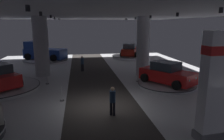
% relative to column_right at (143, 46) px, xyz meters
% --- Properties ---
extents(ground, '(24.00, 44.00, 0.06)m').
position_rel_column_right_xyz_m(ground, '(-4.68, -7.01, -2.77)').
color(ground, silver).
extents(ceiling_with_spotlights, '(24.00, 44.00, 0.39)m').
position_rel_column_right_xyz_m(ceiling_with_spotlights, '(-4.68, -7.01, 2.80)').
color(ceiling_with_spotlights, silver).
extents(column_right, '(1.21, 1.21, 5.50)m').
position_rel_column_right_xyz_m(column_right, '(0.00, 0.00, 0.00)').
color(column_right, silver).
rests_on(column_right, ground).
extents(column_left, '(1.36, 1.36, 5.50)m').
position_rel_column_right_xyz_m(column_left, '(-9.37, 1.31, 0.00)').
color(column_left, '#ADADB2').
rests_on(column_left, ground).
extents(brand_sign_pylon, '(1.32, 0.76, 4.55)m').
position_rel_column_right_xyz_m(brand_sign_pylon, '(-0.60, -11.46, -0.41)').
color(brand_sign_pylon, slate).
rests_on(brand_sign_pylon, ground).
extents(display_platform_deep_left, '(5.68, 5.68, 0.30)m').
position_rel_column_right_xyz_m(display_platform_deep_left, '(-10.19, 9.19, -2.58)').
color(display_platform_deep_left, silver).
rests_on(display_platform_deep_left, ground).
extents(pickup_truck_deep_left, '(5.69, 4.32, 2.30)m').
position_rel_column_right_xyz_m(pickup_truck_deep_left, '(-10.49, 9.33, -1.52)').
color(pickup_truck_deep_left, navy).
rests_on(pickup_truck_deep_left, display_platform_deep_left).
extents(display_platform_mid_right, '(4.52, 4.52, 0.24)m').
position_rel_column_right_xyz_m(display_platform_mid_right, '(0.79, -3.88, -2.62)').
color(display_platform_mid_right, '#B7B7BC').
rests_on(display_platform_mid_right, ground).
extents(display_car_mid_right, '(3.82, 4.50, 1.71)m').
position_rel_column_right_xyz_m(display_car_mid_right, '(0.77, -3.85, -1.75)').
color(display_car_mid_right, red).
rests_on(display_car_mid_right, display_platform_mid_right).
extents(display_platform_deep_right, '(4.95, 4.95, 0.38)m').
position_rel_column_right_xyz_m(display_platform_deep_right, '(1.27, 10.18, -2.54)').
color(display_platform_deep_right, silver).
rests_on(display_platform_deep_right, ground).
extents(display_car_deep_right, '(3.34, 4.57, 1.71)m').
position_rel_column_right_xyz_m(display_car_deep_right, '(1.26, 10.15, -1.61)').
color(display_car_deep_right, maroon).
rests_on(display_car_deep_right, display_platform_deep_right).
extents(visitor_walking_near, '(0.32, 0.32, 1.59)m').
position_rel_column_right_xyz_m(visitor_walking_near, '(-5.62, 2.56, -1.84)').
color(visitor_walking_near, black).
rests_on(visitor_walking_near, ground).
extents(visitor_walking_far, '(0.32, 0.32, 1.59)m').
position_rel_column_right_xyz_m(visitor_walking_far, '(-4.31, -8.54, -1.84)').
color(visitor_walking_far, black).
rests_on(visitor_walking_far, ground).
extents(stanchion_a, '(0.28, 0.28, 1.01)m').
position_rel_column_right_xyz_m(stanchion_a, '(-7.14, -5.88, -2.38)').
color(stanchion_a, '#333338').
rests_on(stanchion_a, ground).
extents(stanchion_b, '(0.28, 0.28, 1.01)m').
position_rel_column_right_xyz_m(stanchion_b, '(-8.59, -1.74, -2.38)').
color(stanchion_b, '#333338').
rests_on(stanchion_b, ground).
extents(stanchion_c, '(0.28, 0.28, 1.01)m').
position_rel_column_right_xyz_m(stanchion_c, '(-1.08, -2.24, -2.38)').
color(stanchion_c, '#333338').
rests_on(stanchion_c, ground).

